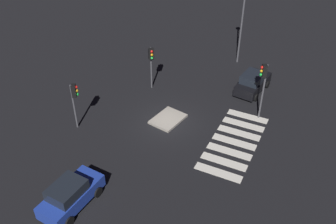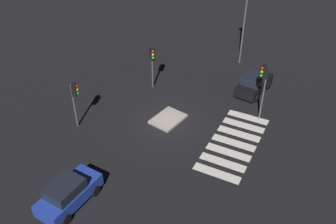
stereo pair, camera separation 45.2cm
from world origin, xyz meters
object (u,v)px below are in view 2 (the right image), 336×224
car_black (254,83)px  car_blue (68,193)px  traffic_island (168,119)px  traffic_light_north (152,58)px  street_lamp (246,10)px  traffic_light_west (75,95)px  traffic_light_east (264,80)px

car_black → car_blue: bearing=168.3°
traffic_island → traffic_light_north: size_ratio=0.76×
traffic_island → car_blue: (-10.10, 1.45, 0.80)m
traffic_island → street_lamp: size_ratio=0.38×
traffic_light_north → street_lamp: (8.01, -5.28, 2.36)m
car_blue → street_lamp: 22.42m
car_black → traffic_light_west: bearing=143.9°
traffic_island → car_blue: 10.24m
traffic_island → car_black: bearing=-34.3°
traffic_island → traffic_light_west: bearing=123.2°
traffic_island → car_black: car_black is taller
traffic_light_east → street_lamp: street_lamp is taller
traffic_island → car_blue: car_blue is taller
car_blue → car_black: car_blue is taller
traffic_light_west → traffic_light_east: (7.05, -11.86, 0.72)m
car_black → traffic_light_east: (-3.61, -1.43, 2.67)m
car_black → traffic_light_east: size_ratio=0.92×
traffic_light_east → street_lamp: (8.28, 4.19, 1.74)m
car_blue → traffic_light_east: 15.67m
traffic_light_west → traffic_light_east: traffic_light_east is taller
car_blue → car_black: bearing=-15.6°
traffic_light_west → traffic_light_north: (7.32, -2.40, 0.10)m
traffic_light_west → car_black: bearing=15.2°
car_blue → traffic_light_west: (6.38, 4.24, 1.95)m
car_black → traffic_light_north: size_ratio=1.11×
car_blue → street_lamp: bearing=-4.6°
traffic_light_west → traffic_light_north: bearing=41.4°
traffic_light_east → traffic_light_north: traffic_light_east is taller
traffic_island → car_black: 8.44m
car_black → street_lamp: street_lamp is taller
traffic_light_west → traffic_light_north: 7.70m
traffic_light_east → traffic_island: bearing=-2.6°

